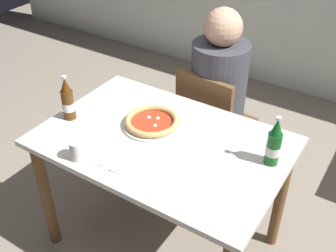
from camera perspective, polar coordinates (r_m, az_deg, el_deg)
ground_plane at (r=2.51m, az=-0.64°, el=-15.66°), size 8.00×8.00×0.00m
dining_table_main at (r=2.06m, az=-0.75°, el=-4.41°), size 1.20×0.80×0.75m
chair_behind_table at (r=2.59m, az=6.06°, el=0.47°), size 0.43×0.43×0.85m
diner_seated at (r=2.57m, az=6.84°, el=2.83°), size 0.34×0.34×1.21m
pizza_margherita_near at (r=2.08m, az=-2.26°, el=0.55°), size 0.30×0.30×0.04m
beer_bottle_left at (r=2.15m, az=-13.84°, el=3.44°), size 0.07×0.07×0.25m
beer_bottle_center at (r=1.85m, az=14.59°, el=-2.49°), size 0.07×0.07×0.25m
napkin_with_cutlery at (r=1.90m, az=-7.12°, el=-4.31°), size 0.18×0.19×0.01m
paper_cup at (r=1.89m, az=-12.52°, el=-3.28°), size 0.07×0.07×0.09m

